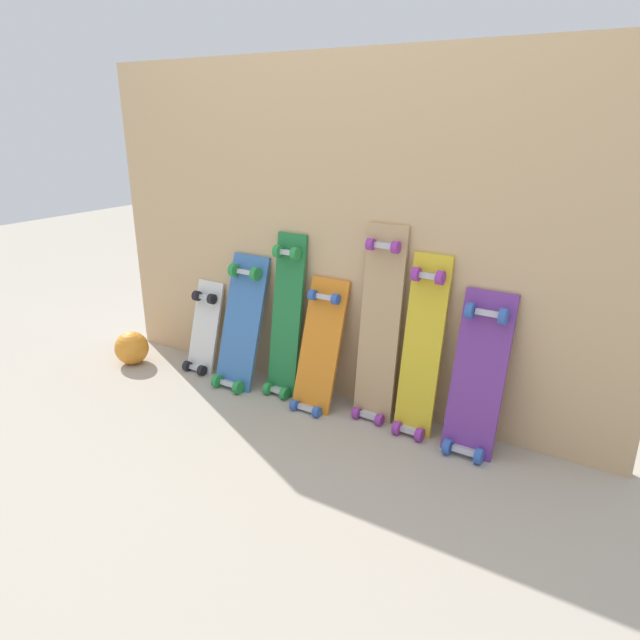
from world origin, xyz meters
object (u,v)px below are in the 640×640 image
(skateboard_white, at_px, (204,333))
(rubber_ball, at_px, (132,348))
(skateboard_natural, at_px, (379,333))
(skateboard_yellow, at_px, (421,354))
(skateboard_purple, at_px, (477,382))
(skateboard_blue, at_px, (240,329))
(skateboard_green, at_px, (285,323))
(skateboard_orange, at_px, (319,353))

(skateboard_white, xyz_separation_m, rubber_ball, (-0.39, -0.18, -0.11))
(skateboard_natural, xyz_separation_m, rubber_ball, (-1.44, -0.21, -0.32))
(skateboard_yellow, relative_size, skateboard_purple, 1.16)
(skateboard_blue, xyz_separation_m, skateboard_purple, (1.23, 0.02, 0.00))
(skateboard_green, bearing_deg, skateboard_yellow, -0.11)
(skateboard_white, height_order, skateboard_blue, skateboard_blue)
(skateboard_natural, distance_m, skateboard_purple, 0.48)
(skateboard_natural, height_order, skateboard_purple, skateboard_natural)
(skateboard_purple, bearing_deg, skateboard_yellow, 175.58)
(skateboard_white, relative_size, skateboard_purple, 0.75)
(skateboard_purple, bearing_deg, skateboard_white, 179.70)
(skateboard_blue, distance_m, skateboard_yellow, 0.97)
(skateboard_white, relative_size, skateboard_orange, 0.81)
(skateboard_white, distance_m, rubber_ball, 0.44)
(skateboard_blue, bearing_deg, skateboard_green, 9.81)
(skateboard_orange, xyz_separation_m, skateboard_purple, (0.76, 0.02, 0.04))
(skateboard_orange, bearing_deg, skateboard_natural, 10.81)
(skateboard_orange, xyz_separation_m, skateboard_yellow, (0.50, 0.04, 0.09))
(skateboard_green, height_order, skateboard_yellow, skateboard_green)
(skateboard_white, bearing_deg, skateboard_orange, -1.80)
(skateboard_white, height_order, skateboard_yellow, skateboard_yellow)
(skateboard_orange, bearing_deg, skateboard_purple, 1.21)
(skateboard_white, xyz_separation_m, skateboard_natural, (1.05, 0.03, 0.21))
(rubber_ball, bearing_deg, skateboard_green, 11.65)
(skateboard_white, distance_m, skateboard_natural, 1.07)
(skateboard_yellow, relative_size, rubber_ball, 4.56)
(skateboard_white, bearing_deg, rubber_ball, -155.23)
(skateboard_natural, bearing_deg, skateboard_green, -178.01)
(skateboard_white, distance_m, skateboard_yellow, 1.27)
(skateboard_purple, xyz_separation_m, rubber_ball, (-1.91, -0.17, -0.21))
(skateboard_white, xyz_separation_m, skateboard_purple, (1.52, -0.01, 0.10))
(skateboard_blue, height_order, skateboard_green, skateboard_green)
(skateboard_orange, relative_size, rubber_ball, 3.65)
(skateboard_orange, distance_m, skateboard_purple, 0.76)
(skateboard_yellow, xyz_separation_m, skateboard_purple, (0.26, -0.02, -0.06))
(skateboard_white, relative_size, rubber_ball, 2.94)
(skateboard_white, relative_size, skateboard_blue, 0.76)
(skateboard_natural, height_order, rubber_ball, skateboard_natural)
(skateboard_natural, relative_size, skateboard_purple, 1.31)
(skateboard_orange, relative_size, skateboard_yellow, 0.80)
(rubber_ball, bearing_deg, skateboard_orange, 7.70)
(skateboard_blue, height_order, skateboard_natural, skateboard_natural)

